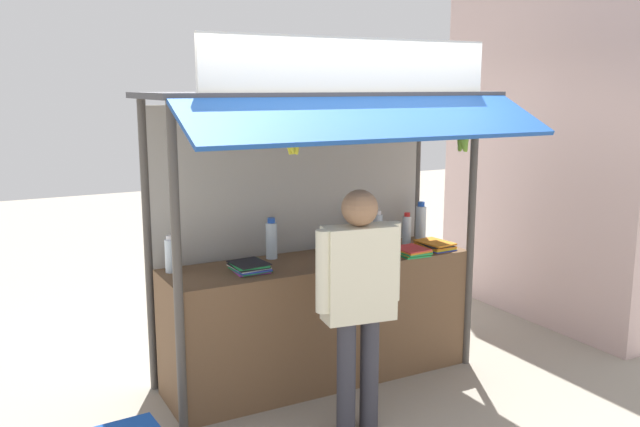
% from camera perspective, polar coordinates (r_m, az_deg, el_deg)
% --- Properties ---
extents(ground_plane, '(20.00, 20.00, 0.00)m').
position_cam_1_polar(ground_plane, '(5.33, 0.00, -13.69)').
color(ground_plane, '#9E9384').
extents(stall_counter, '(2.34, 0.62, 0.93)m').
position_cam_1_polar(stall_counter, '(5.15, 0.00, -8.96)').
color(stall_counter, brown).
rests_on(stall_counter, ground).
extents(stall_structure, '(2.54, 1.46, 2.51)m').
position_cam_1_polar(stall_structure, '(4.97, -0.43, 2.77)').
color(stall_structure, '#4C4742').
rests_on(stall_structure, ground).
extents(water_bottle_back_left, '(0.08, 0.08, 0.28)m').
position_cam_1_polar(water_bottle_back_left, '(5.30, 3.49, -1.71)').
color(water_bottle_back_left, silver).
rests_on(water_bottle_back_left, stall_counter).
extents(water_bottle_center, '(0.09, 0.09, 0.31)m').
position_cam_1_polar(water_bottle_center, '(5.74, 8.54, -0.66)').
color(water_bottle_center, silver).
rests_on(water_bottle_center, stall_counter).
extents(water_bottle_far_right, '(0.07, 0.07, 0.26)m').
position_cam_1_polar(water_bottle_far_right, '(4.77, -12.58, -3.46)').
color(water_bottle_far_right, silver).
rests_on(water_bottle_far_right, stall_counter).
extents(water_bottle_far_left, '(0.08, 0.08, 0.28)m').
position_cam_1_polar(water_bottle_far_left, '(5.50, 4.92, -1.27)').
color(water_bottle_far_left, silver).
rests_on(water_bottle_far_left, stall_counter).
extents(water_bottle_right, '(0.09, 0.09, 0.31)m').
position_cam_1_polar(water_bottle_right, '(5.03, -4.14, -2.21)').
color(water_bottle_right, silver).
rests_on(water_bottle_right, stall_counter).
extents(water_bottle_rear_center, '(0.07, 0.07, 0.26)m').
position_cam_1_polar(water_bottle_rear_center, '(5.54, 7.36, -1.32)').
color(water_bottle_rear_center, silver).
rests_on(water_bottle_rear_center, stall_counter).
extents(magazine_stack_mid_right, '(0.21, 0.31, 0.04)m').
position_cam_1_polar(magazine_stack_mid_right, '(5.06, 2.23, -3.56)').
color(magazine_stack_mid_right, blue).
rests_on(magazine_stack_mid_right, stall_counter).
extents(magazine_stack_front_right, '(0.23, 0.32, 0.06)m').
position_cam_1_polar(magazine_stack_front_right, '(5.43, 9.71, -2.64)').
color(magazine_stack_front_right, blue).
rests_on(magazine_stack_front_right, stall_counter).
extents(magazine_stack_mid_left, '(0.23, 0.28, 0.05)m').
position_cam_1_polar(magazine_stack_mid_left, '(5.20, 7.76, -3.19)').
color(magazine_stack_mid_left, green).
rests_on(magazine_stack_mid_left, stall_counter).
extents(magazine_stack_left, '(0.25, 0.29, 0.06)m').
position_cam_1_polar(magazine_stack_left, '(4.73, -6.00, -4.50)').
color(magazine_stack_left, purple).
rests_on(magazine_stack_left, stall_counter).
extents(banana_bunch_leftmost, '(0.10, 0.10, 0.26)m').
position_cam_1_polar(banana_bunch_leftmost, '(4.31, -2.28, 6.03)').
color(banana_bunch_leftmost, '#332D23').
extents(banana_bunch_inner_right, '(0.11, 0.10, 0.31)m').
position_cam_1_polar(banana_bunch_inner_right, '(5.07, 12.05, 5.99)').
color(banana_bunch_inner_right, '#332D23').
extents(vendor_person, '(0.60, 0.25, 1.58)m').
position_cam_1_polar(vendor_person, '(4.24, 3.31, -6.43)').
color(vendor_person, '#383842').
rests_on(vendor_person, ground).
extents(neighbour_wall, '(0.20, 2.40, 3.30)m').
position_cam_1_polar(neighbour_wall, '(6.61, 17.88, 5.43)').
color(neighbour_wall, '#C9ACA8').
rests_on(neighbour_wall, ground).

